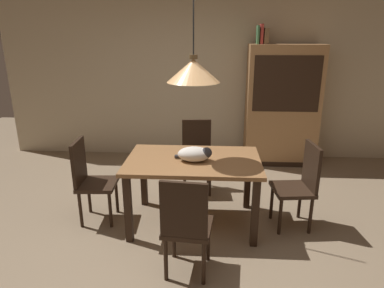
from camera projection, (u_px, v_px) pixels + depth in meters
ground at (187, 241)px, 3.45m from camera, size 10.00×10.00×0.00m
back_wall at (199, 69)px, 5.51m from camera, size 6.40×0.10×2.90m
dining_table at (193, 168)px, 3.60m from camera, size 1.40×0.90×0.75m
chair_near_front at (186, 224)px, 2.81m from camera, size 0.44×0.44×0.93m
chair_far_back at (197, 152)px, 4.48m from camera, size 0.43×0.43×0.93m
chair_left_side at (90, 177)px, 3.71m from camera, size 0.42×0.42×0.93m
chair_right_side at (300, 182)px, 3.58m from camera, size 0.44×0.44×0.93m
cat_sleeping at (195, 154)px, 3.49m from camera, size 0.39×0.22×0.16m
pendant_lamp at (193, 70)px, 3.28m from camera, size 0.52×0.52×1.30m
hutch_bookcase at (282, 108)px, 5.30m from camera, size 1.12×0.45×1.85m
book_green_slim at (258, 35)px, 4.98m from camera, size 0.03×0.20×0.26m
book_red_tall at (261, 34)px, 4.98m from camera, size 0.04×0.22×0.28m
book_brown_thick at (266, 36)px, 4.98m from camera, size 0.06×0.24×0.22m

